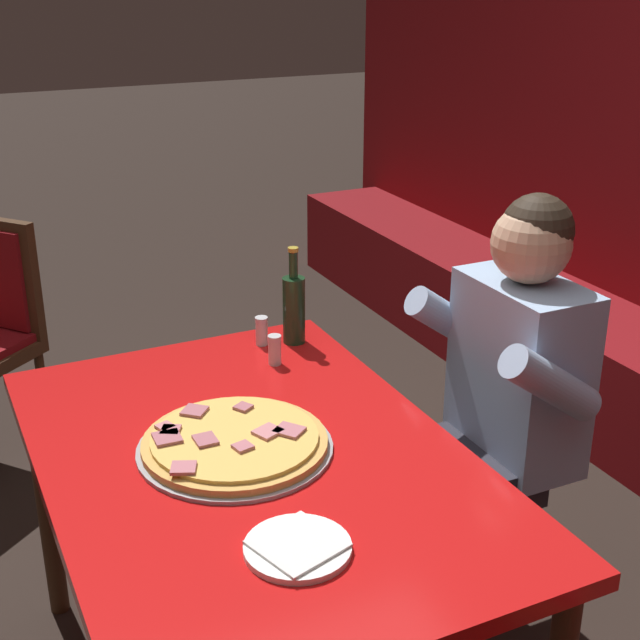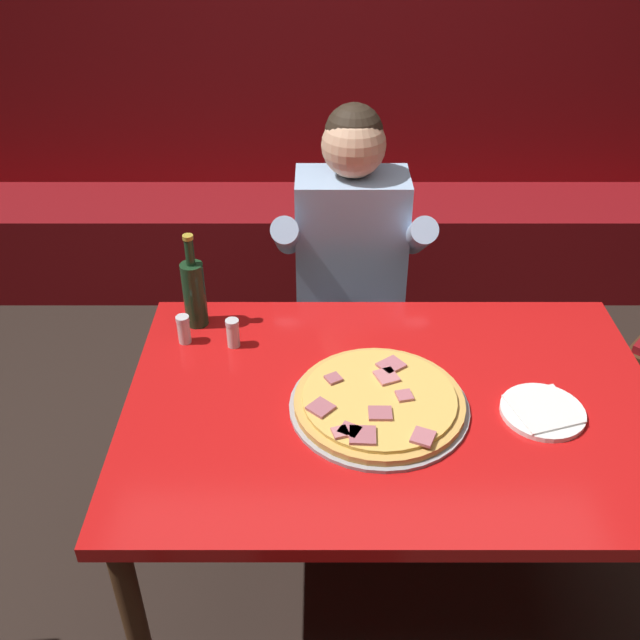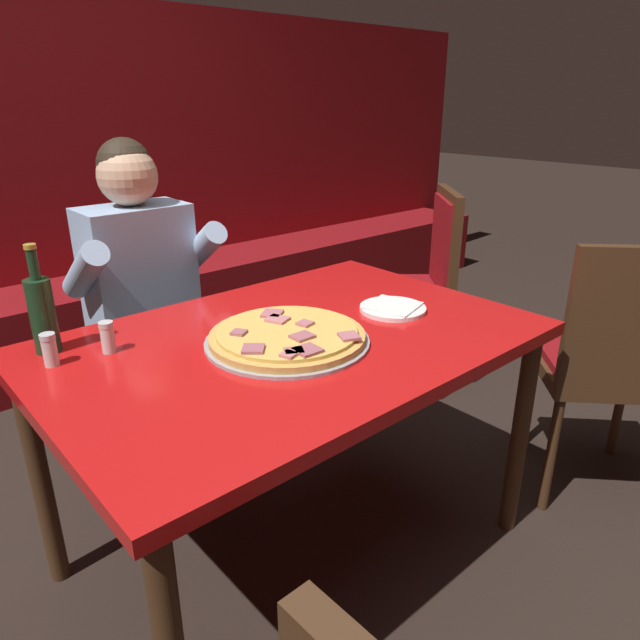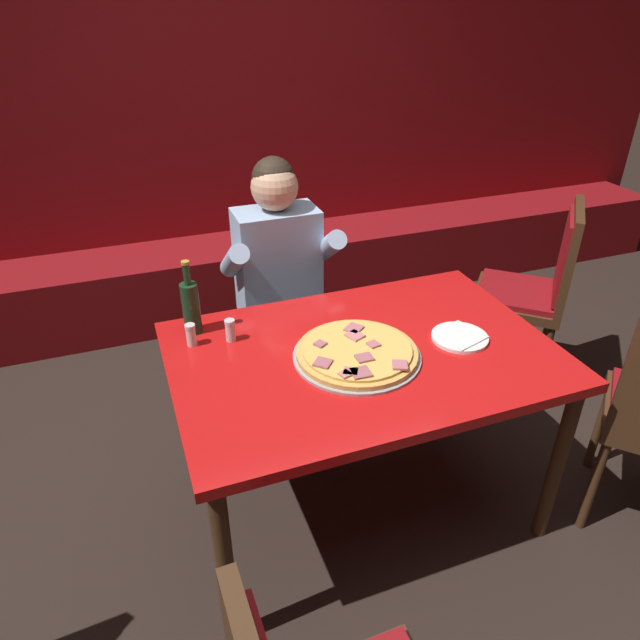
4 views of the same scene
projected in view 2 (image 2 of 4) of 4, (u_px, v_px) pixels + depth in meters
The scene contains 10 objects.
ground_plane at pixel (379, 585), 2.26m from camera, with size 24.00×24.00×0.00m, color black.
booth_wall_panel at pixel (358, 83), 3.52m from camera, with size 6.80×0.16×1.90m, color maroon.
booth_bench at pixel (356, 243), 3.66m from camera, with size 6.46×0.48×0.46m, color maroon.
main_dining_table at pixel (391, 423), 1.87m from camera, with size 1.37×0.92×0.77m.
pizza at pixel (379, 402), 1.79m from camera, with size 0.45×0.45×0.05m.
plate_white_paper at pixel (542, 411), 1.78m from camera, with size 0.21×0.21×0.02m.
beer_bottle at pixel (194, 292), 2.05m from camera, with size 0.07×0.07×0.29m.
shaker_black_pepper at pixel (184, 331), 2.01m from camera, with size 0.04×0.04×0.09m.
shaker_red_pepper_flakes at pixel (233, 334), 2.00m from camera, with size 0.04×0.04×0.09m.
diner_seated_blue_shirt at pixel (351, 276), 2.46m from camera, with size 0.53×0.53×1.27m.
Camera 2 is at (-0.19, -1.39, 1.97)m, focal length 40.00 mm.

